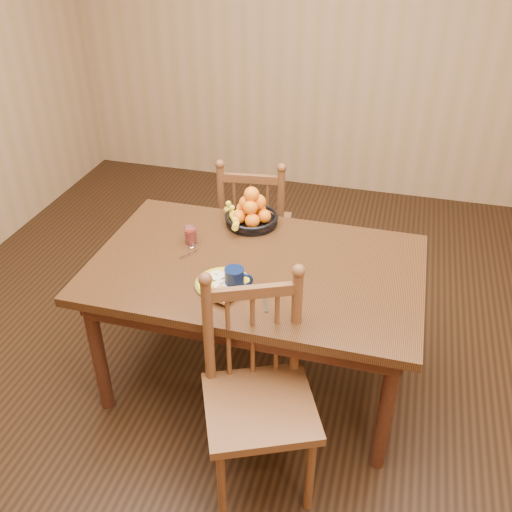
% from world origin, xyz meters
% --- Properties ---
extents(room, '(4.52, 5.02, 2.72)m').
position_xyz_m(room, '(0.00, 0.00, 1.35)').
color(room, black).
rests_on(room, ground).
extents(dining_table, '(1.60, 1.00, 0.75)m').
position_xyz_m(dining_table, '(0.00, 0.00, 0.67)').
color(dining_table, black).
rests_on(dining_table, ground).
extents(chair_far, '(0.48, 0.47, 0.96)m').
position_xyz_m(chair_far, '(-0.23, 0.81, 0.47)').
color(chair_far, '#502918').
rests_on(chair_far, ground).
extents(chair_near, '(0.59, 0.58, 1.00)m').
position_xyz_m(chair_near, '(0.17, -0.58, 0.49)').
color(chair_near, '#502918').
rests_on(chair_near, ground).
extents(breakfast_plate, '(0.26, 0.30, 0.04)m').
position_xyz_m(breakfast_plate, '(-0.10, -0.21, 0.76)').
color(breakfast_plate, '#59601E').
rests_on(breakfast_plate, dining_table).
extents(fork, '(0.06, 0.18, 0.00)m').
position_xyz_m(fork, '(0.12, -0.25, 0.75)').
color(fork, silver).
rests_on(fork, dining_table).
extents(spoon, '(0.07, 0.15, 0.01)m').
position_xyz_m(spoon, '(-0.35, 0.05, 0.75)').
color(spoon, silver).
rests_on(spoon, dining_table).
extents(coffee_mug, '(0.13, 0.09, 0.10)m').
position_xyz_m(coffee_mug, '(-0.04, -0.21, 0.80)').
color(coffee_mug, '#091435').
rests_on(coffee_mug, dining_table).
extents(juice_glass, '(0.06, 0.06, 0.09)m').
position_xyz_m(juice_glass, '(-0.38, 0.11, 0.79)').
color(juice_glass, silver).
rests_on(juice_glass, dining_table).
extents(fruit_bowl, '(0.32, 0.32, 0.22)m').
position_xyz_m(fruit_bowl, '(-0.13, 0.38, 0.81)').
color(fruit_bowl, black).
rests_on(fruit_bowl, dining_table).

